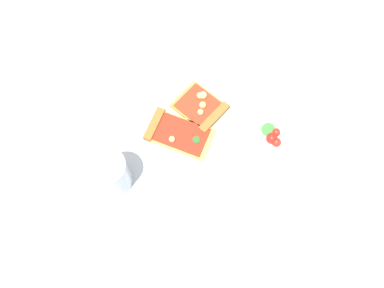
{
  "coord_description": "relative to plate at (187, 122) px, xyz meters",
  "views": [
    {
      "loc": [
        0.05,
        0.41,
        0.92
      ],
      "look_at": [
        -0.03,
        0.06,
        0.03
      ],
      "focal_mm": 38.65,
      "sensor_mm": 36.0,
      "label": 1
    }
  ],
  "objects": [
    {
      "name": "ground_plane",
      "position": [
        0.04,
        0.01,
        -0.01
      ],
      "size": [
        2.4,
        2.4,
        0.0
      ],
      "primitive_type": "plane",
      "color": "silver",
      "rests_on": "ground"
    },
    {
      "name": "plate",
      "position": [
        0.0,
        0.0,
        0.0
      ],
      "size": [
        0.23,
        0.23,
        0.01
      ],
      "primitive_type": "cylinder",
      "color": "silver",
      "rests_on": "ground_plane"
    },
    {
      "name": "pizza_slice_near",
      "position": [
        0.03,
        0.03,
        0.01
      ],
      "size": [
        0.17,
        0.16,
        0.02
      ],
      "color": "#E5B256",
      "rests_on": "plate"
    },
    {
      "name": "pizza_slice_far",
      "position": [
        -0.05,
        -0.02,
        0.01
      ],
      "size": [
        0.14,
        0.15,
        0.03
      ],
      "color": "gold",
      "rests_on": "plate"
    },
    {
      "name": "salad_bowl",
      "position": [
        -0.19,
        0.1,
        0.03
      ],
      "size": [
        0.12,
        0.12,
        0.08
      ],
      "color": "white",
      "rests_on": "ground_plane"
    },
    {
      "name": "soda_glass",
      "position": [
        0.2,
        0.11,
        0.04
      ],
      "size": [
        0.08,
        0.08,
        0.11
      ],
      "color": "silver",
      "rests_on": "ground_plane"
    }
  ]
}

